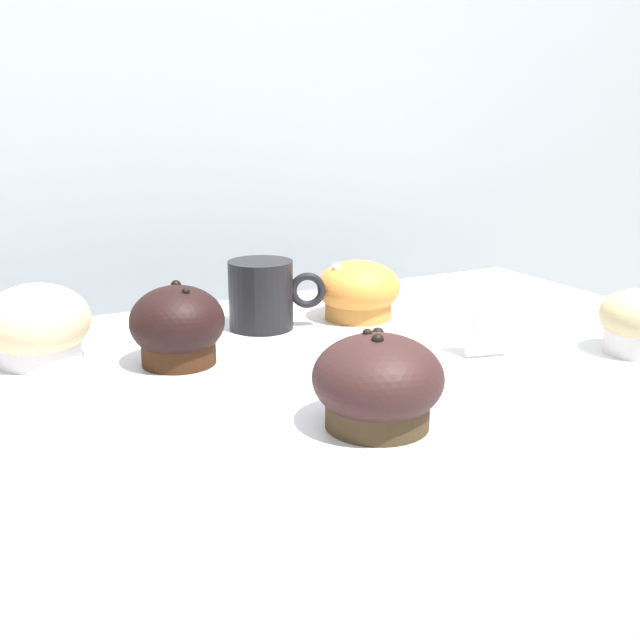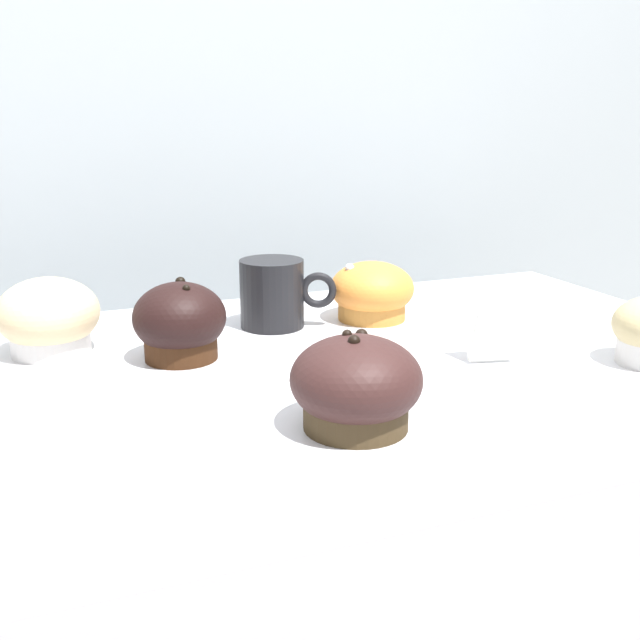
% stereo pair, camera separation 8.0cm
% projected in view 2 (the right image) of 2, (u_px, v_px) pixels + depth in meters
% --- Properties ---
extents(wall_back, '(3.20, 0.10, 1.80)m').
position_uv_depth(wall_back, '(203.00, 263.00, 1.34)').
color(wall_back, '#A8B2B7').
rests_on(wall_back, ground).
extents(muffin_front_center, '(0.11, 0.11, 0.09)m').
position_uv_depth(muffin_front_center, '(49.00, 318.00, 0.83)').
color(muffin_front_center, white).
rests_on(muffin_front_center, display_counter).
extents(muffin_back_left, '(0.10, 0.10, 0.09)m').
position_uv_depth(muffin_back_left, '(180.00, 323.00, 0.81)').
color(muffin_back_left, '#381F0F').
rests_on(muffin_back_left, display_counter).
extents(muffin_front_left, '(0.11, 0.11, 0.08)m').
position_uv_depth(muffin_front_left, '(372.00, 292.00, 0.97)').
color(muffin_front_left, '#CA8438').
rests_on(muffin_front_left, display_counter).
extents(muffin_front_right, '(0.11, 0.11, 0.09)m').
position_uv_depth(muffin_front_right, '(356.00, 386.00, 0.63)').
color(muffin_front_right, '#3F301C').
rests_on(muffin_front_right, display_counter).
extents(coffee_cup, '(0.12, 0.08, 0.09)m').
position_uv_depth(coffee_cup, '(273.00, 292.00, 0.93)').
color(coffee_cup, black).
rests_on(coffee_cup, display_counter).
extents(price_card, '(0.06, 0.05, 0.06)m').
position_uv_depth(price_card, '(492.00, 334.00, 0.80)').
color(price_card, white).
rests_on(price_card, display_counter).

